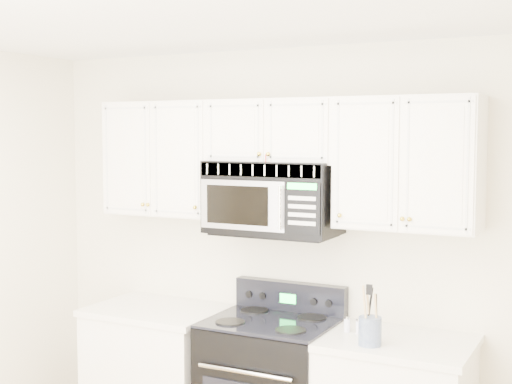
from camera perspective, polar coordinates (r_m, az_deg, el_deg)
The scene contains 7 objects.
room at distance 3.12m, azimuth -11.08°, elevation -9.50°, with size 3.51×3.51×2.61m.
base_cabinet_left at distance 4.94m, azimuth -7.81°, elevation -14.68°, with size 0.86×0.65×0.92m.
upper_cabinets at distance 4.38m, azimuth 1.70°, elevation 3.03°, with size 2.44×0.37×0.75m.
microwave at distance 4.37m, azimuth 1.37°, elevation -0.41°, with size 0.80×0.45×0.44m.
utensil_crock at distance 3.96m, azimuth 9.11°, elevation -10.83°, with size 0.12×0.12×0.33m.
shaker_salt at distance 4.21m, azimuth 7.30°, elevation -10.41°, with size 0.04×0.04×0.09m.
shaker_pepper at distance 4.18m, azimuth 8.24°, elevation -10.56°, with size 0.04×0.04×0.09m.
Camera 1 is at (1.88, -2.37, 2.06)m, focal length 50.00 mm.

